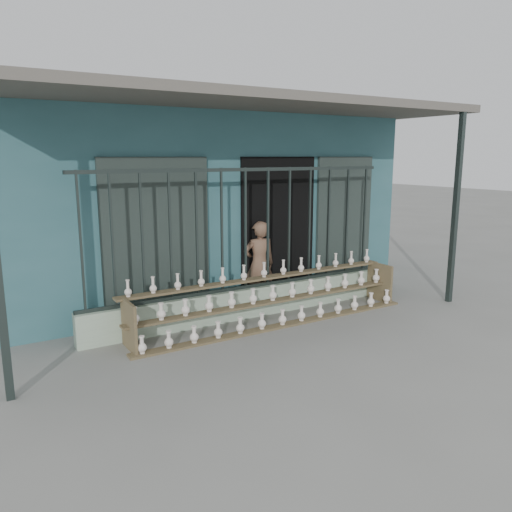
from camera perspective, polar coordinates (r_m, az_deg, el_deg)
ground at (r=6.64m, az=4.53°, el=-9.96°), size 60.00×60.00×0.00m
workshop_building at (r=9.97m, az=-9.68°, el=6.65°), size 7.40×6.60×3.21m
parapet_wall at (r=7.60m, az=-1.17°, el=-5.35°), size 5.00×0.20×0.45m
security_fence at (r=7.36m, az=-1.21°, el=3.06°), size 5.00×0.04×1.80m
shelf_rack at (r=7.34m, az=2.01°, el=-4.85°), size 4.50×0.68×0.85m
elderly_woman at (r=8.02m, az=0.37°, el=-0.95°), size 0.57×0.44×1.40m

